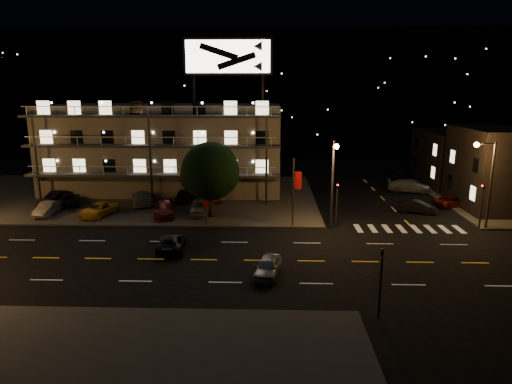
{
  "coord_description": "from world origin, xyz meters",
  "views": [
    {
      "loc": [
        2.92,
        -31.92,
        12.56
      ],
      "look_at": [
        1.65,
        8.0,
        3.39
      ],
      "focal_mm": 32.0,
      "sensor_mm": 36.0,
      "label": 1
    }
  ],
  "objects_px": {
    "road_car_east": "(268,267)",
    "lot_car_4": "(200,207)",
    "tree": "(210,173)",
    "side_car_0": "(416,207)",
    "road_car_west": "(171,243)",
    "lot_car_2": "(99,210)",
    "lot_car_7": "(142,198)"
  },
  "relations": [
    {
      "from": "lot_car_4",
      "to": "road_car_east",
      "type": "relative_size",
      "value": 1.15
    },
    {
      "from": "tree",
      "to": "lot_car_7",
      "type": "xyz_separation_m",
      "value": [
        -8.08,
        4.55,
        -3.63
      ]
    },
    {
      "from": "tree",
      "to": "lot_car_2",
      "type": "bearing_deg",
      "value": -179.84
    },
    {
      "from": "road_car_east",
      "to": "road_car_west",
      "type": "xyz_separation_m",
      "value": [
        -7.66,
        4.74,
        -0.03
      ]
    },
    {
      "from": "tree",
      "to": "side_car_0",
      "type": "relative_size",
      "value": 1.86
    },
    {
      "from": "road_car_east",
      "to": "road_car_west",
      "type": "relative_size",
      "value": 0.86
    },
    {
      "from": "tree",
      "to": "road_car_west",
      "type": "distance_m",
      "value": 10.18
    },
    {
      "from": "road_car_west",
      "to": "lot_car_4",
      "type": "bearing_deg",
      "value": -99.52
    },
    {
      "from": "tree",
      "to": "lot_car_7",
      "type": "distance_m",
      "value": 9.96
    },
    {
      "from": "tree",
      "to": "side_car_0",
      "type": "xyz_separation_m",
      "value": [
        20.84,
        2.6,
        -3.88
      ]
    },
    {
      "from": "lot_car_4",
      "to": "lot_car_7",
      "type": "distance_m",
      "value": 7.74
    },
    {
      "from": "road_car_west",
      "to": "road_car_east",
      "type": "bearing_deg",
      "value": 142.66
    },
    {
      "from": "road_car_east",
      "to": "tree",
      "type": "bearing_deg",
      "value": 122.19
    },
    {
      "from": "side_car_0",
      "to": "road_car_east",
      "type": "height_order",
      "value": "side_car_0"
    },
    {
      "from": "road_car_east",
      "to": "road_car_west",
      "type": "height_order",
      "value": "road_car_east"
    },
    {
      "from": "lot_car_4",
      "to": "lot_car_2",
      "type": "bearing_deg",
      "value": -177.21
    },
    {
      "from": "lot_car_2",
      "to": "side_car_0",
      "type": "distance_m",
      "value": 32.07
    },
    {
      "from": "road_car_west",
      "to": "side_car_0",
      "type": "bearing_deg",
      "value": -158.22
    },
    {
      "from": "lot_car_7",
      "to": "side_car_0",
      "type": "relative_size",
      "value": 1.31
    },
    {
      "from": "tree",
      "to": "lot_car_4",
      "type": "bearing_deg",
      "value": 142.66
    },
    {
      "from": "lot_car_2",
      "to": "road_car_east",
      "type": "relative_size",
      "value": 1.19
    },
    {
      "from": "lot_car_4",
      "to": "lot_car_7",
      "type": "bearing_deg",
      "value": 149.35
    },
    {
      "from": "lot_car_2",
      "to": "side_car_0",
      "type": "xyz_separation_m",
      "value": [
        31.96,
        2.63,
        -0.12
      ]
    },
    {
      "from": "road_car_east",
      "to": "lot_car_2",
      "type": "bearing_deg",
      "value": 150.32
    },
    {
      "from": "lot_car_7",
      "to": "lot_car_4",
      "type": "bearing_deg",
      "value": 133.04
    },
    {
      "from": "tree",
      "to": "road_car_west",
      "type": "relative_size",
      "value": 1.68
    },
    {
      "from": "lot_car_2",
      "to": "side_car_0",
      "type": "relative_size",
      "value": 1.13
    },
    {
      "from": "road_car_east",
      "to": "lot_car_4",
      "type": "bearing_deg",
      "value": 124.93
    },
    {
      "from": "side_car_0",
      "to": "lot_car_7",
      "type": "bearing_deg",
      "value": 105.62
    },
    {
      "from": "lot_car_4",
      "to": "road_car_east",
      "type": "xyz_separation_m",
      "value": [
        6.96,
        -14.87,
        -0.25
      ]
    },
    {
      "from": "tree",
      "to": "side_car_0",
      "type": "distance_m",
      "value": 21.36
    },
    {
      "from": "lot_car_2",
      "to": "road_car_west",
      "type": "xyz_separation_m",
      "value": [
        9.18,
        -9.16,
        -0.16
      ]
    }
  ]
}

